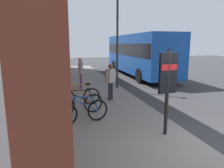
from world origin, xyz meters
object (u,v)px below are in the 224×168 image
city_bus (138,53)px  pedestrian_by_facade (81,70)px  bicycle_by_door (79,97)px  transit_info_sign (168,79)px  bicycle_beside_lamp (80,104)px  bicycle_mid_rack (83,112)px  pedestrian_crossing_street (111,78)px  street_lamp (117,32)px

city_bus → pedestrian_by_facade: size_ratio=6.00×
bicycle_by_door → city_bus: 9.98m
transit_info_sign → city_bus: bearing=-18.3°
bicycle_beside_lamp → pedestrian_by_facade: 4.61m
bicycle_by_door → city_bus: bearing=-36.0°
bicycle_mid_rack → pedestrian_crossing_street: (2.50, -1.56, 0.62)m
bicycle_mid_rack → bicycle_beside_lamp: same height
bicycle_mid_rack → bicycle_by_door: (1.92, -0.09, 0.00)m
bicycle_by_door → transit_info_sign: bearing=-148.4°
city_bus → pedestrian_crossing_street: 8.63m
transit_info_sign → pedestrian_crossing_street: size_ratio=1.45×
bicycle_beside_lamp → transit_info_sign: (-2.35, -2.16, 1.21)m
bicycle_by_door → pedestrian_by_facade: 3.62m
bicycle_beside_lamp → city_bus: bearing=-33.3°
pedestrian_by_facade → street_lamp: bearing=-103.4°
city_bus → bicycle_mid_rack: bearing=149.3°
bicycle_mid_rack → street_lamp: (4.95, -2.60, 2.80)m
bicycle_by_door → transit_info_sign: 4.11m
street_lamp → bicycle_by_door: bearing=140.4°
transit_info_sign → pedestrian_crossing_street: transit_info_sign is taller
bicycle_mid_rack → city_bus: 11.62m
pedestrian_crossing_street → bicycle_by_door: bearing=111.6°
pedestrian_by_facade → street_lamp: street_lamp is taller
city_bus → pedestrian_crossing_street: size_ratio=6.37×
bicycle_beside_lamp → pedestrian_crossing_street: bearing=-44.8°
pedestrian_crossing_street → pedestrian_by_facade: (2.94, 1.01, 0.06)m
bicycle_by_door → pedestrian_crossing_street: 1.70m
bicycle_by_door → street_lamp: street_lamp is taller
bicycle_mid_rack → pedestrian_crossing_street: pedestrian_crossing_street is taller
street_lamp → transit_info_sign: bearing=176.0°
pedestrian_by_facade → street_lamp: (-0.49, -2.04, 2.12)m
city_bus → pedestrian_by_facade: (-4.48, 5.34, -0.73)m
bicycle_by_door → pedestrian_by_facade: bearing=-7.5°
bicycle_beside_lamp → street_lamp: street_lamp is taller
bicycle_mid_rack → street_lamp: bearing=-27.7°
pedestrian_crossing_street → city_bus: bearing=-30.3°
bicycle_mid_rack → bicycle_by_door: same height
city_bus → street_lamp: size_ratio=1.95×
transit_info_sign → city_bus: size_ratio=0.23×
city_bus → transit_info_sign: bearing=161.7°
bicycle_beside_lamp → city_bus: size_ratio=0.17×
bicycle_beside_lamp → transit_info_sign: size_ratio=0.73×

